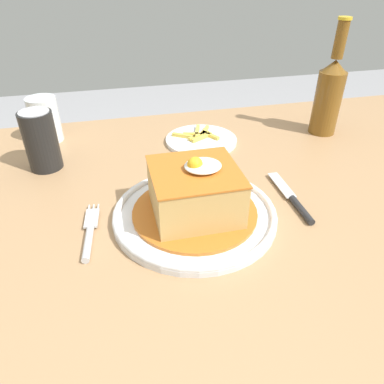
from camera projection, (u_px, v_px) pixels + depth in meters
dining_table at (192, 233)px, 0.73m from camera, size 1.48×0.82×0.72m
main_plate at (195, 213)px, 0.61m from camera, size 0.28×0.28×0.02m
sandwich_meal at (195, 193)px, 0.59m from camera, size 0.21×0.21×0.11m
fork at (89, 235)px, 0.57m from camera, size 0.03×0.14×0.01m
knife at (295, 202)px, 0.65m from camera, size 0.02×0.17×0.01m
soda_can at (41, 141)px, 0.73m from camera, size 0.07×0.07×0.12m
beer_bottle_amber at (329, 93)px, 0.86m from camera, size 0.06×0.06×0.27m
drinking_glass at (46, 123)px, 0.85m from camera, size 0.07×0.07×0.10m
side_plate_fries at (201, 140)px, 0.86m from camera, size 0.17×0.17×0.02m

